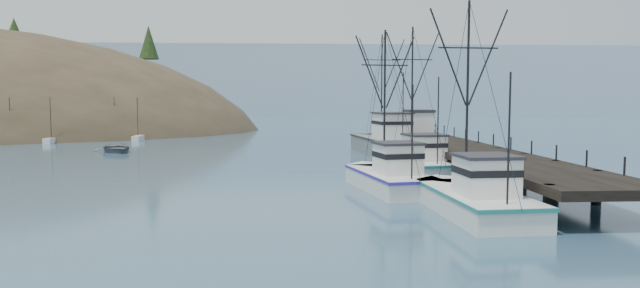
% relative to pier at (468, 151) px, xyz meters
% --- Properties ---
extents(ground, '(400.00, 400.00, 0.00)m').
position_rel_pier_xyz_m(ground, '(-14.00, -16.00, -1.69)').
color(ground, '#30516A').
rests_on(ground, ground).
extents(pier, '(6.00, 44.00, 2.00)m').
position_rel_pier_xyz_m(pier, '(0.00, 0.00, 0.00)').
color(pier, black).
rests_on(pier, ground).
extents(distant_ridge, '(360.00, 40.00, 26.00)m').
position_rel_pier_xyz_m(distant_ridge, '(-4.00, 154.00, -1.69)').
color(distant_ridge, '#9EB2C6').
rests_on(distant_ridge, ground).
extents(distant_ridge_far, '(180.00, 25.00, 18.00)m').
position_rel_pier_xyz_m(distant_ridge_far, '(-54.00, 169.00, -1.69)').
color(distant_ridge_far, silver).
rests_on(distant_ridge_far, ground).
extents(moored_sailboats, '(22.40, 18.86, 6.35)m').
position_rel_pier_xyz_m(moored_sailboats, '(-46.04, 38.16, -1.36)').
color(moored_sailboats, silver).
rests_on(moored_sailboats, ground).
extents(trawler_near, '(4.35, 11.59, 11.68)m').
position_rel_pier_xyz_m(trawler_near, '(-5.27, -16.92, -0.87)').
color(trawler_near, silver).
rests_on(trawler_near, ground).
extents(trawler_mid, '(5.28, 11.20, 11.04)m').
position_rel_pier_xyz_m(trawler_mid, '(-8.25, -8.74, -0.87)').
color(trawler_mid, silver).
rests_on(trawler_mid, ground).
extents(trawler_far, '(5.34, 12.21, 12.29)m').
position_rel_pier_xyz_m(trawler_far, '(-4.52, -0.65, -0.87)').
color(trawler_far, silver).
rests_on(trawler_far, ground).
extents(work_vessel, '(6.46, 16.28, 13.46)m').
position_rel_pier_xyz_m(work_vessel, '(-4.23, 15.09, -0.46)').
color(work_vessel, slate).
rests_on(work_vessel, ground).
extents(pier_shed, '(3.00, 3.20, 2.80)m').
position_rel_pier_xyz_m(pier_shed, '(-0.26, 16.46, 1.73)').
color(pier_shed, silver).
rests_on(pier_shed, pier).
extents(pickup_truck, '(6.05, 4.25, 1.53)m').
position_rel_pier_xyz_m(pickup_truck, '(-0.56, 17.96, 1.08)').
color(pickup_truck, silver).
rests_on(pickup_truck, pier).
extents(motorboat, '(6.48, 7.04, 1.19)m').
position_rel_pier_xyz_m(motorboat, '(-34.23, 19.17, -1.69)').
color(motorboat, '#51565A').
rests_on(motorboat, ground).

